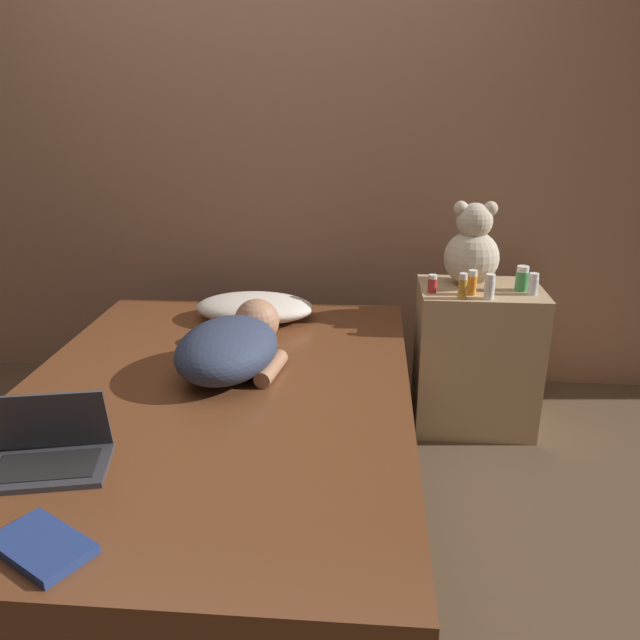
% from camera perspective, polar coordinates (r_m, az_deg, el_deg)
% --- Properties ---
extents(ground_plane, '(12.00, 12.00, 0.00)m').
position_cam_1_polar(ground_plane, '(2.42, -9.27, -16.96)').
color(ground_plane, brown).
extents(wall_back, '(8.00, 0.06, 2.60)m').
position_cam_1_polar(wall_back, '(3.15, -5.23, 17.38)').
color(wall_back, '#996B51').
rests_on(wall_back, ground_plane).
extents(bed, '(1.39, 1.92, 0.50)m').
position_cam_1_polar(bed, '(2.29, -9.62, -12.05)').
color(bed, '#2D2319').
rests_on(bed, ground_plane).
extents(nightstand, '(0.53, 0.39, 0.65)m').
position_cam_1_polar(nightstand, '(2.90, 14.00, -3.32)').
color(nightstand, tan).
rests_on(nightstand, ground_plane).
extents(pillow, '(0.52, 0.32, 0.11)m').
position_cam_1_polar(pillow, '(2.77, -5.98, 1.15)').
color(pillow, beige).
rests_on(pillow, bed).
extents(person_lying, '(0.42, 0.66, 0.20)m').
position_cam_1_polar(person_lying, '(2.28, -7.95, -2.26)').
color(person_lying, '#2D3851').
rests_on(person_lying, bed).
extents(laptop, '(0.35, 0.26, 0.21)m').
position_cam_1_polar(laptop, '(1.87, -23.60, -10.86)').
color(laptop, '#333338').
rests_on(laptop, bed).
extents(teddy_bear, '(0.24, 0.24, 0.36)m').
position_cam_1_polar(teddy_bear, '(2.79, 13.74, 6.33)').
color(teddy_bear, beige).
rests_on(teddy_bear, nightstand).
extents(bottle_green, '(0.05, 0.05, 0.11)m').
position_cam_1_polar(bottle_green, '(2.78, 17.98, 3.61)').
color(bottle_green, '#3D8E4C').
rests_on(bottle_green, nightstand).
extents(bottle_white, '(0.04, 0.04, 0.10)m').
position_cam_1_polar(bottle_white, '(2.63, 15.24, 2.94)').
color(bottle_white, white).
rests_on(bottle_white, nightstand).
extents(bottle_clear, '(0.04, 0.04, 0.09)m').
position_cam_1_polar(bottle_clear, '(2.74, 18.91, 3.12)').
color(bottle_clear, silver).
rests_on(bottle_clear, nightstand).
extents(bottle_red, '(0.04, 0.04, 0.08)m').
position_cam_1_polar(bottle_red, '(2.67, 10.25, 3.28)').
color(bottle_red, '#B72D2D').
rests_on(bottle_red, nightstand).
extents(bottle_amber, '(0.04, 0.04, 0.11)m').
position_cam_1_polar(bottle_amber, '(2.61, 12.91, 3.02)').
color(bottle_amber, gold).
rests_on(bottle_amber, nightstand).
extents(bottle_orange, '(0.04, 0.04, 0.10)m').
position_cam_1_polar(bottle_orange, '(2.67, 13.75, 3.33)').
color(bottle_orange, orange).
rests_on(bottle_orange, nightstand).
extents(book, '(0.27, 0.23, 0.02)m').
position_cam_1_polar(book, '(1.60, -24.08, -18.33)').
color(book, navy).
rests_on(book, bed).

